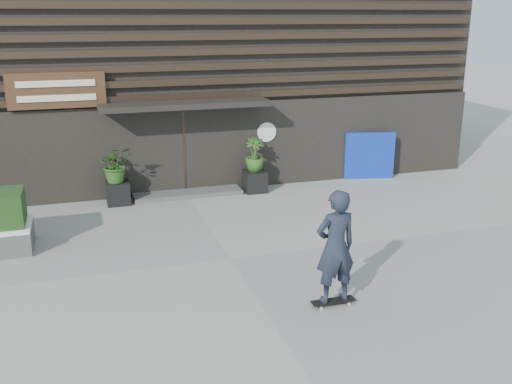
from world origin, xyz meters
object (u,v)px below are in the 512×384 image
object	(u,v)px
planter_pot_right	(255,181)
skateboarder	(335,247)
planter_pot_left	(118,193)
blue_tarp	(369,156)

from	to	relation	value
planter_pot_right	skateboarder	world-z (taller)	skateboarder
planter_pot_left	planter_pot_right	world-z (taller)	same
planter_pot_left	skateboarder	bearing A→B (deg)	-65.67
planter_pot_left	planter_pot_right	xyz separation A→B (m)	(3.80, 0.00, 0.00)
planter_pot_right	blue_tarp	distance (m)	3.78
blue_tarp	skateboarder	world-z (taller)	skateboarder
blue_tarp	skateboarder	distance (m)	8.44
planter_pot_left	blue_tarp	xyz separation A→B (m)	(7.55, 0.30, 0.41)
planter_pot_right	skateboarder	size ratio (longest dim) A/B	0.29
planter_pot_right	skateboarder	distance (m)	6.95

